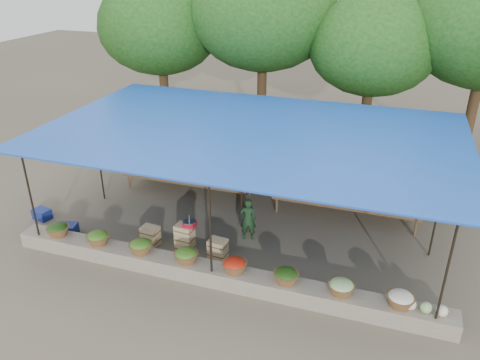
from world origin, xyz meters
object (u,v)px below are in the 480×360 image
(crate_counter, at_px, (184,240))
(vendor_seated, at_px, (248,219))
(blue_crate_front, at_px, (67,230))
(blue_crate_back, at_px, (42,214))
(weighing_scale, at_px, (190,223))

(crate_counter, height_order, vendor_seated, vendor_seated)
(blue_crate_front, bearing_deg, blue_crate_back, 143.92)
(weighing_scale, distance_m, blue_crate_back, 4.84)
(weighing_scale, bearing_deg, vendor_seated, 41.51)
(blue_crate_front, xyz_separation_m, blue_crate_back, (-1.25, 0.51, -0.01))
(blue_crate_back, bearing_deg, vendor_seated, 20.82)
(weighing_scale, height_order, vendor_seated, vendor_seated)
(weighing_scale, distance_m, vendor_seated, 1.62)
(blue_crate_back, bearing_deg, blue_crate_front, -9.66)
(crate_counter, relative_size, vendor_seated, 1.97)
(vendor_seated, height_order, blue_crate_front, vendor_seated)
(blue_crate_front, bearing_deg, vendor_seated, 2.37)
(vendor_seated, relative_size, blue_crate_back, 2.45)
(crate_counter, height_order, weighing_scale, weighing_scale)
(weighing_scale, xyz_separation_m, blue_crate_front, (-3.53, -0.34, -0.69))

